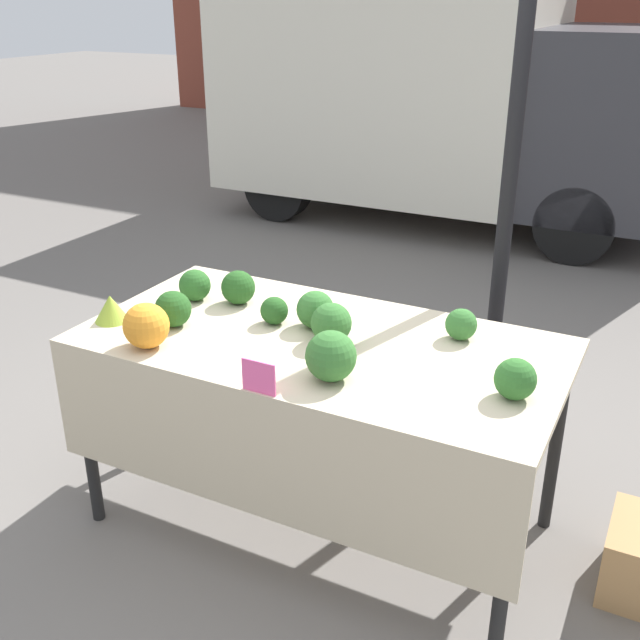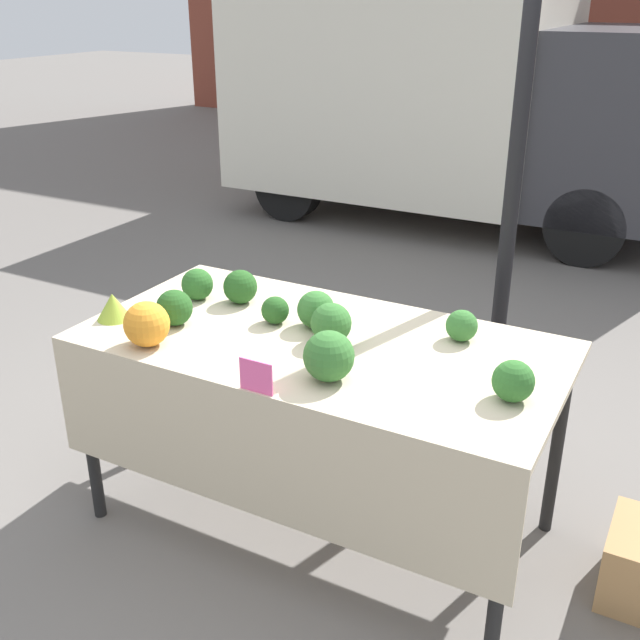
{
  "view_description": "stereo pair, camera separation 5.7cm",
  "coord_description": "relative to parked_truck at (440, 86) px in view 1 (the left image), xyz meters",
  "views": [
    {
      "loc": [
        1.15,
        -2.27,
        2.05
      ],
      "look_at": [
        0.0,
        0.0,
        0.93
      ],
      "focal_mm": 42.0,
      "sensor_mm": 36.0,
      "label": 1
    },
    {
      "loc": [
        1.2,
        -2.24,
        2.05
      ],
      "look_at": [
        0.0,
        0.0,
        0.93
      ],
      "focal_mm": 42.0,
      "sensor_mm": 36.0,
      "label": 2
    }
  ],
  "objects": [
    {
      "name": "ground_plane",
      "position": [
        1.15,
        -4.72,
        -1.23
      ],
      "size": [
        40.0,
        40.0,
        0.0
      ],
      "primitive_type": "plane",
      "color": "slate"
    },
    {
      "name": "tent_pole",
      "position": [
        1.59,
        -3.8,
        -0.09
      ],
      "size": [
        0.07,
        0.07,
        2.29
      ],
      "color": "black",
      "rests_on": "ground_plane"
    },
    {
      "name": "parked_truck",
      "position": [
        0.0,
        0.0,
        0.0
      ],
      "size": [
        4.21,
        2.06,
        2.35
      ],
      "color": "silver",
      "rests_on": "ground_plane"
    },
    {
      "name": "market_table",
      "position": [
        1.15,
        -4.79,
        -0.49
      ],
      "size": [
        1.81,
        0.93,
        0.85
      ],
      "color": "beige",
      "rests_on": "ground_plane"
    },
    {
      "name": "orange_cauliflower",
      "position": [
        0.61,
        -5.06,
        -0.3
      ],
      "size": [
        0.17,
        0.17,
        0.17
      ],
      "color": "orange",
      "rests_on": "market_table"
    },
    {
      "name": "romanesco_head",
      "position": [
        0.33,
        -4.94,
        -0.33
      ],
      "size": [
        0.14,
        0.14,
        0.11
      ],
      "color": "#93B238",
      "rests_on": "market_table"
    },
    {
      "name": "broccoli_head_0",
      "position": [
        0.5,
        -4.61,
        -0.32
      ],
      "size": [
        0.13,
        0.13,
        0.13
      ],
      "color": "#285B23",
      "rests_on": "market_table"
    },
    {
      "name": "broccoli_head_1",
      "position": [
        1.32,
        -4.98,
        -0.3
      ],
      "size": [
        0.17,
        0.17,
        0.17
      ],
      "color": "#336B2D",
      "rests_on": "market_table"
    },
    {
      "name": "broccoli_head_2",
      "position": [
        1.62,
        -4.47,
        -0.33
      ],
      "size": [
        0.12,
        0.12,
        0.12
      ],
      "color": "#336B2D",
      "rests_on": "market_table"
    },
    {
      "name": "broccoli_head_3",
      "position": [
        1.08,
        -4.62,
        -0.31
      ],
      "size": [
        0.15,
        0.15,
        0.15
      ],
      "color": "#336B2D",
      "rests_on": "market_table"
    },
    {
      "name": "broccoli_head_4",
      "position": [
        1.9,
        -4.83,
        -0.32
      ],
      "size": [
        0.14,
        0.14,
        0.14
      ],
      "color": "#2D6628",
      "rests_on": "market_table"
    },
    {
      "name": "broccoli_head_5",
      "position": [
        1.19,
        -4.72,
        -0.31
      ],
      "size": [
        0.15,
        0.15,
        0.15
      ],
      "color": "#336B2D",
      "rests_on": "market_table"
    },
    {
      "name": "broccoli_head_6",
      "position": [
        0.58,
        -4.86,
        -0.32
      ],
      "size": [
        0.14,
        0.14,
        0.14
      ],
      "color": "#23511E",
      "rests_on": "market_table"
    },
    {
      "name": "broccoli_head_7",
      "position": [
        0.68,
        -4.56,
        -0.32
      ],
      "size": [
        0.14,
        0.14,
        0.14
      ],
      "color": "#23511E",
      "rests_on": "market_table"
    },
    {
      "name": "broccoli_head_8",
      "position": [
        0.92,
        -4.67,
        -0.33
      ],
      "size": [
        0.11,
        0.11,
        0.11
      ],
      "color": "#23511E",
      "rests_on": "market_table"
    },
    {
      "name": "price_sign",
      "position": [
        1.16,
        -5.17,
        -0.33
      ],
      "size": [
        0.12,
        0.01,
        0.11
      ],
      "color": "#F45B9E",
      "rests_on": "market_table"
    }
  ]
}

